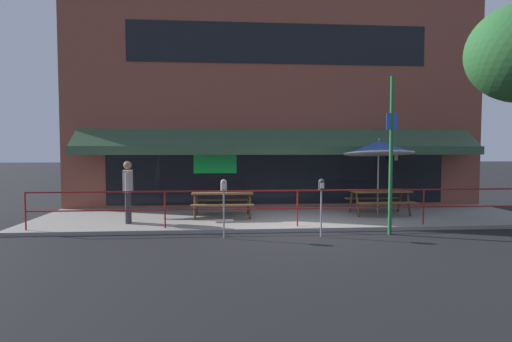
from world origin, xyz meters
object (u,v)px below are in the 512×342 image
(picnic_table_left, at_px, (222,197))
(parking_meter_far, at_px, (321,190))
(picnic_table_centre, at_px, (379,195))
(street_sign_pole, at_px, (391,154))
(patio_umbrella_centre, at_px, (379,148))
(parking_meter_near, at_px, (224,191))
(pedestrian_walking, at_px, (128,188))

(picnic_table_left, relative_size, parking_meter_far, 1.27)
(picnic_table_left, distance_m, picnic_table_centre, 4.88)
(picnic_table_centre, distance_m, street_sign_pole, 2.87)
(picnic_table_left, height_order, parking_meter_far, parking_meter_far)
(patio_umbrella_centre, relative_size, parking_meter_far, 1.68)
(parking_meter_near, height_order, parking_meter_far, same)
(picnic_table_left, height_order, street_sign_pole, street_sign_pole)
(street_sign_pole, bearing_deg, parking_meter_far, -175.92)
(patio_umbrella_centre, xyz_separation_m, parking_meter_near, (-4.84, -2.70, -1.03))
(pedestrian_walking, distance_m, parking_meter_far, 5.28)
(patio_umbrella_centre, height_order, parking_meter_far, patio_umbrella_centre)
(picnic_table_centre, distance_m, pedestrian_walking, 7.53)
(picnic_table_left, xyz_separation_m, patio_umbrella_centre, (4.88, 0.23, 1.47))
(picnic_table_left, bearing_deg, patio_umbrella_centre, 2.75)
(parking_meter_near, bearing_deg, picnic_table_centre, 27.95)
(picnic_table_left, height_order, parking_meter_near, parking_meter_near)
(parking_meter_far, bearing_deg, picnic_table_centre, 46.24)
(patio_umbrella_centre, xyz_separation_m, pedestrian_walking, (-7.47, -1.02, -1.12))
(pedestrian_walking, bearing_deg, parking_meter_near, -32.59)
(pedestrian_walking, relative_size, street_sign_pole, 0.44)
(pedestrian_walking, distance_m, parking_meter_near, 3.13)
(pedestrian_walking, xyz_separation_m, street_sign_pole, (6.77, -1.58, 0.96))
(street_sign_pole, bearing_deg, picnic_table_centre, 74.06)
(picnic_table_centre, relative_size, street_sign_pole, 0.46)
(pedestrian_walking, bearing_deg, picnic_table_centre, 6.73)
(picnic_table_left, bearing_deg, street_sign_pole, -29.44)
(picnic_table_centre, bearing_deg, picnic_table_left, -178.84)
(patio_umbrella_centre, bearing_deg, pedestrian_walking, -172.25)
(picnic_table_centre, bearing_deg, parking_meter_far, -133.76)
(street_sign_pole, bearing_deg, parking_meter_near, -178.53)
(patio_umbrella_centre, height_order, pedestrian_walking, patio_umbrella_centre)
(street_sign_pole, bearing_deg, pedestrian_walking, 166.88)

